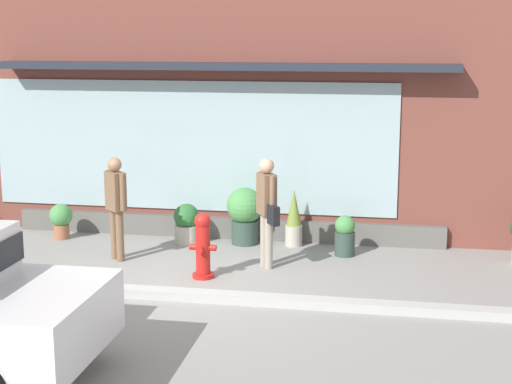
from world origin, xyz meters
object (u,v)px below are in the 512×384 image
object	(u,v)px
potted_plant_corner_tall	(294,219)
pedestrian_passerby	(116,201)
potted_plant_window_center	(186,223)
pedestrian_with_handbag	(267,205)
potted_plant_doorstep	(345,235)
fire_hydrant	(203,245)
potted_plant_near_hydrant	(61,219)
potted_plant_window_left	(245,213)

from	to	relation	value
potted_plant_corner_tall	pedestrian_passerby	bearing A→B (deg)	-152.87
potted_plant_window_center	pedestrian_passerby	bearing A→B (deg)	-125.10
potted_plant_corner_tall	potted_plant_window_center	world-z (taller)	potted_plant_corner_tall
pedestrian_with_handbag	pedestrian_passerby	distance (m)	2.33
pedestrian_passerby	potted_plant_doorstep	size ratio (longest dim) A/B	2.48
pedestrian_passerby	fire_hydrant	bearing A→B (deg)	18.41
fire_hydrant	potted_plant_doorstep	world-z (taller)	fire_hydrant
potted_plant_near_hydrant	potted_plant_window_center	bearing A→B (deg)	2.36
potted_plant_near_hydrant	potted_plant_doorstep	bearing A→B (deg)	-1.77
potted_plant_doorstep	potted_plant_window_center	distance (m)	2.64
fire_hydrant	pedestrian_with_handbag	size ratio (longest dim) A/B	0.58
potted_plant_corner_tall	fire_hydrant	bearing A→B (deg)	-118.10
potted_plant_window_left	potted_plant_doorstep	bearing A→B (deg)	-13.55
pedestrian_with_handbag	pedestrian_passerby	xyz separation A→B (m)	(-2.33, -0.02, -0.02)
pedestrian_with_handbag	pedestrian_passerby	world-z (taller)	pedestrian_with_handbag
potted_plant_window_left	potted_plant_window_center	bearing A→B (deg)	-170.09
pedestrian_with_handbag	potted_plant_corner_tall	size ratio (longest dim) A/B	1.74
potted_plant_doorstep	potted_plant_near_hydrant	xyz separation A→B (m)	(-4.80, 0.15, 0.02)
pedestrian_passerby	potted_plant_near_hydrant	xyz separation A→B (m)	(-1.38, 1.03, -0.59)
pedestrian_passerby	potted_plant_corner_tall	size ratio (longest dim) A/B	1.69
fire_hydrant	potted_plant_doorstep	distance (m)	2.43
fire_hydrant	potted_plant_window_center	world-z (taller)	fire_hydrant
potted_plant_corner_tall	potted_plant_window_center	size ratio (longest dim) A/B	1.41
fire_hydrant	potted_plant_corner_tall	xyz separation A→B (m)	(1.03, 1.94, -0.03)
pedestrian_with_handbag	potted_plant_doorstep	size ratio (longest dim) A/B	2.55
potted_plant_doorstep	potted_plant_corner_tall	distance (m)	0.97
pedestrian_with_handbag	pedestrian_passerby	size ratio (longest dim) A/B	1.03
potted_plant_near_hydrant	pedestrian_with_handbag	bearing A→B (deg)	-15.15
potted_plant_window_center	potted_plant_window_left	bearing A→B (deg)	9.91
fire_hydrant	pedestrian_with_handbag	world-z (taller)	pedestrian_with_handbag
pedestrian_passerby	potted_plant_near_hydrant	bearing A→B (deg)	-175.59
pedestrian_with_handbag	potted_plant_window_center	bearing A→B (deg)	-158.56
fire_hydrant	potted_plant_window_center	bearing A→B (deg)	112.73
potted_plant_doorstep	potted_plant_window_center	world-z (taller)	potted_plant_window_center
pedestrian_passerby	potted_plant_near_hydrant	size ratio (longest dim) A/B	2.64
pedestrian_with_handbag	potted_plant_corner_tall	world-z (taller)	pedestrian_with_handbag
fire_hydrant	potted_plant_corner_tall	bearing A→B (deg)	61.90
pedestrian_with_handbag	potted_plant_near_hydrant	size ratio (longest dim) A/B	2.72
fire_hydrant	potted_plant_near_hydrant	size ratio (longest dim) A/B	1.57
pedestrian_passerby	potted_plant_window_left	world-z (taller)	pedestrian_passerby
pedestrian_passerby	potted_plant_window_center	bearing A→B (deg)	95.88
pedestrian_with_handbag	potted_plant_near_hydrant	world-z (taller)	pedestrian_with_handbag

